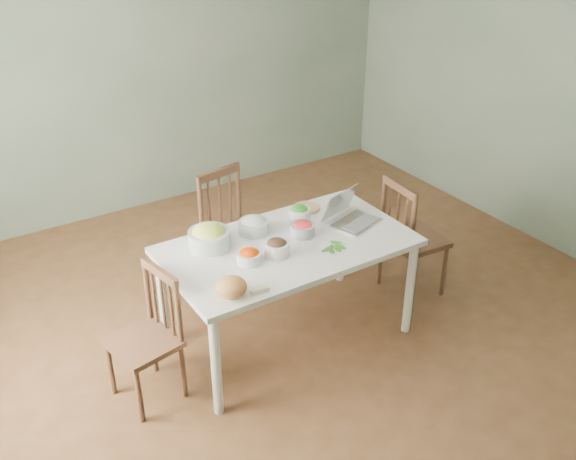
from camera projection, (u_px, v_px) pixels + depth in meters
floor at (300, 332)px, 4.57m from camera, size 5.00×5.00×0.00m
wall_back at (147, 64)px, 5.76m from camera, size 5.00×0.00×2.70m
wall_right at (567, 89)px, 5.09m from camera, size 0.00×5.00×2.70m
dining_table at (288, 292)px, 4.35m from camera, size 1.60×0.90×0.75m
chair_far at (236, 235)px, 4.84m from camera, size 0.49×0.47×0.95m
chair_left at (143, 340)px, 3.82m from camera, size 0.43×0.44×0.86m
chair_right at (415, 236)px, 4.82m from camera, size 0.43×0.45×0.94m
bread_boule at (231, 287)px, 3.63m from camera, size 0.23×0.23×0.11m
butter_stick at (260, 291)px, 3.68m from camera, size 0.11×0.04×0.03m
bowl_squash at (209, 236)px, 4.10m from camera, size 0.31×0.31×0.16m
bowl_carrot at (249, 256)px, 3.95m from camera, size 0.20×0.20×0.09m
bowl_onion at (254, 225)px, 4.28m from camera, size 0.26×0.26×0.11m
bowl_mushroom at (277, 247)px, 4.03m from camera, size 0.18×0.18×0.10m
bowl_redpep at (302, 228)px, 4.25m from camera, size 0.20×0.20×0.10m
bowl_broccoli at (300, 212)px, 4.46m from camera, size 0.19×0.19×0.09m
flatbread at (307, 208)px, 4.60m from camera, size 0.23×0.23×0.02m
basil_bunch at (332, 247)px, 4.11m from camera, size 0.19×0.19×0.02m
laptop at (357, 210)px, 4.35m from camera, size 0.39×0.37×0.21m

